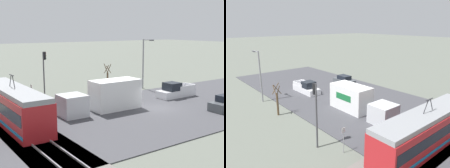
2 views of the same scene
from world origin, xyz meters
TOP-DOWN VIEW (x-y plane):
  - ground_plane at (0.00, 0.00)m, footprint 320.00×320.00m
  - road_surface at (0.00, 0.00)m, footprint 17.35×47.48m
  - rail_bed at (0.00, 14.54)m, footprint 53.96×4.40m
  - light_rail_tram at (3.50, 14.54)m, footprint 12.68×2.74m
  - box_truck at (2.51, 5.20)m, footprint 2.59×9.06m
  - pickup_truck at (3.01, -5.74)m, footprint 1.92×5.30m
  - traffic_light_pole at (10.83, 8.43)m, footprint 0.28×0.47m
  - street_tree at (10.36, -0.37)m, footprint 0.94×0.78m
  - street_lamp_near_crossing at (9.95, -6.48)m, footprint 0.36×1.95m
  - no_parking_sign at (9.59, 10.61)m, footprint 0.32×0.08m

SIDE VIEW (x-z plane):
  - ground_plane at x=0.00m, z-range 0.00..0.00m
  - road_surface at x=0.00m, z-range 0.00..0.08m
  - rail_bed at x=0.00m, z-range -0.06..0.16m
  - pickup_truck at x=3.01m, z-range -0.15..1.72m
  - no_parking_sign at x=9.59m, z-range 0.25..2.58m
  - box_truck at x=2.51m, z-range -0.04..3.09m
  - light_rail_tram at x=3.50m, z-range -0.53..3.91m
  - street_tree at x=10.36m, z-range -0.18..3.75m
  - traffic_light_pole at x=10.83m, z-range 0.83..6.70m
  - street_lamp_near_crossing at x=9.95m, z-range 0.61..7.71m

